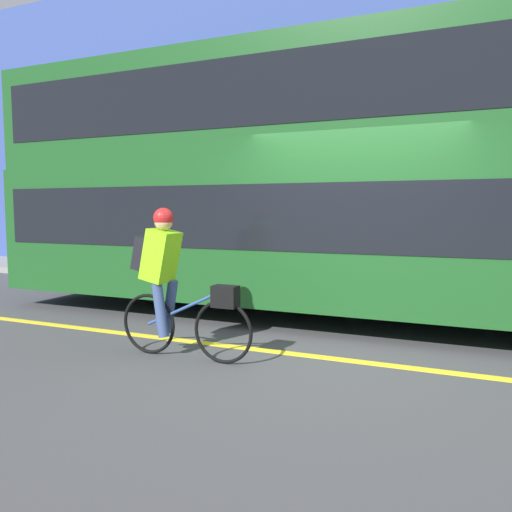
{
  "coord_description": "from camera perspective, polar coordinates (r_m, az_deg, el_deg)",
  "views": [
    {
      "loc": [
        1.29,
        -5.21,
        1.57
      ],
      "look_at": [
        -1.12,
        0.37,
        1.0
      ],
      "focal_mm": 35.0,
      "sensor_mm": 36.0,
      "label": 1
    }
  ],
  "objects": [
    {
      "name": "bus",
      "position": [
        7.24,
        8.91,
        9.3
      ],
      "size": [
        10.06,
        2.52,
        3.73
      ],
      "color": "black",
      "rests_on": "ground_plane"
    },
    {
      "name": "cyclist_on_bike",
      "position": [
        5.34,
        -9.78,
        -2.38
      ],
      "size": [
        1.56,
        0.32,
        1.59
      ],
      "color": "black",
      "rests_on": "ground_plane"
    },
    {
      "name": "building_facade",
      "position": [
        11.27,
        17.03,
        15.83
      ],
      "size": [
        60.0,
        0.3,
        7.32
      ],
      "color": "#33478C",
      "rests_on": "ground_plane"
    },
    {
      "name": "ground_plane",
      "position": [
        5.59,
        9.24,
        -11.02
      ],
      "size": [
        80.0,
        80.0,
        0.0
      ],
      "primitive_type": "plane",
      "color": "#424244"
    },
    {
      "name": "sidewalk_curb",
      "position": [
        9.99,
        15.69,
        -3.47
      ],
      "size": [
        60.0,
        2.12,
        0.14
      ],
      "color": "gray",
      "rests_on": "ground_plane"
    },
    {
      "name": "road_center_line",
      "position": [
        5.42,
        8.77,
        -11.5
      ],
      "size": [
        50.0,
        0.14,
        0.01
      ],
      "primitive_type": "cube",
      "color": "yellow",
      "rests_on": "ground_plane"
    },
    {
      "name": "trash_bin",
      "position": [
        12.93,
        -17.96,
        0.93
      ],
      "size": [
        0.55,
        0.55,
        0.98
      ],
      "color": "#194C23",
      "rests_on": "sidewalk_curb"
    }
  ]
}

